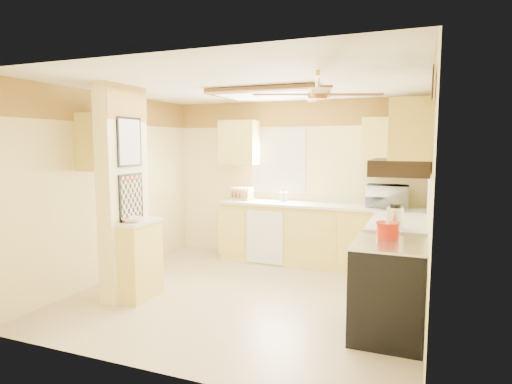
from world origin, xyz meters
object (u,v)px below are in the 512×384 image
at_px(dutch_oven, 388,230).
at_px(stove, 388,290).
at_px(bowl, 132,220).
at_px(kettle, 395,217).
at_px(microwave, 387,196).

bearing_deg(dutch_oven, stove, -80.80).
xyz_separation_m(bowl, kettle, (2.82, 0.69, 0.09)).
bearing_deg(stove, kettle, 89.28).
height_order(microwave, kettle, microwave).
relative_size(stove, microwave, 1.62).
bearing_deg(kettle, dutch_oven, -96.60).
height_order(dutch_oven, kettle, kettle).
height_order(stove, dutch_oven, dutch_oven).
bearing_deg(stove, dutch_oven, 99.20).
height_order(bowl, kettle, kettle).
height_order(bowl, dutch_oven, dutch_oven).
distance_m(bowl, dutch_oven, 2.80).
bearing_deg(microwave, bowl, 40.42).
xyz_separation_m(dutch_oven, kettle, (0.04, 0.36, 0.07)).
relative_size(stove, kettle, 3.50).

